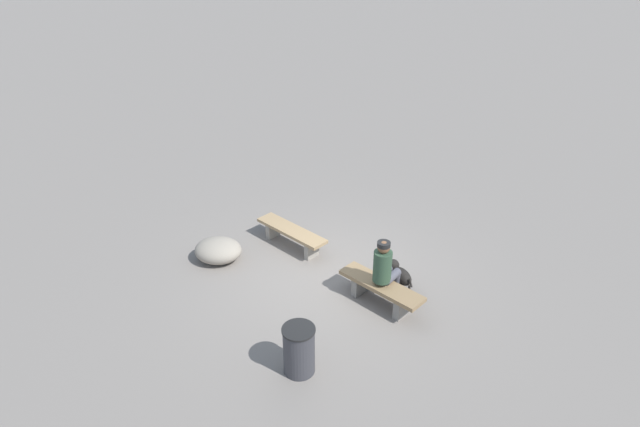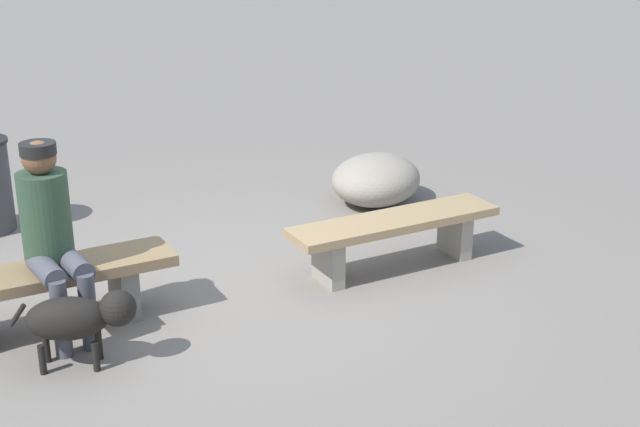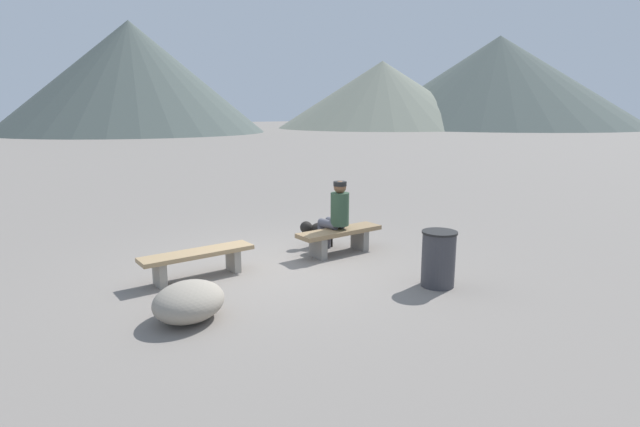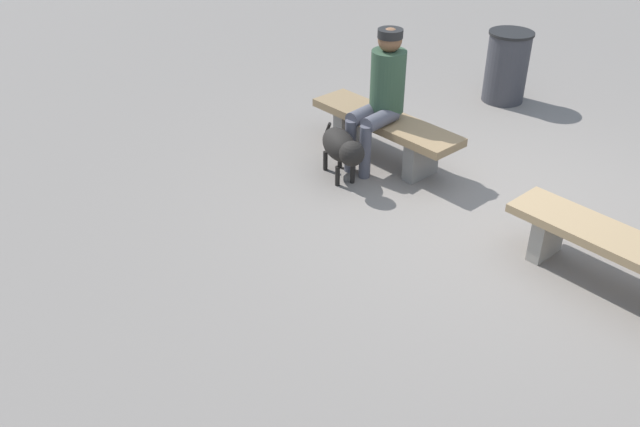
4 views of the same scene
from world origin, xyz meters
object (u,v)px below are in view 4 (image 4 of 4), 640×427
trash_bin (507,67)px  bench_left (624,254)px  bench_right (385,130)px  seated_person (382,90)px  dog (342,147)px

trash_bin → bench_left: bearing=141.7°
bench_right → bench_left: bearing=174.5°
seated_person → trash_bin: 2.26m
seated_person → bench_left: bearing=170.9°
bench_left → dog: (2.52, 0.51, 0.02)m
trash_bin → bench_right: bearing=96.5°
bench_left → seated_person: (2.57, -0.01, 0.44)m
bench_right → dog: bearing=92.6°
bench_right → trash_bin: 2.16m
bench_left → dog: bearing=7.9°
dog → seated_person: bearing=114.0°
dog → bench_right: bearing=114.6°
bench_left → seated_person: 2.60m
seated_person → bench_right: bearing=-88.7°
bench_left → dog: size_ratio=2.35×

